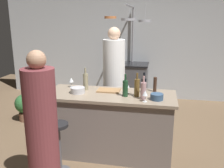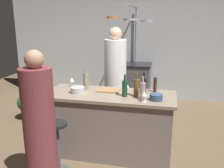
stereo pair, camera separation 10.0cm
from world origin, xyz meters
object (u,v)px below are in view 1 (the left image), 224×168
Objects in this scene: wine_bottle_dark at (144,85)px; chef at (114,83)px; cutting_board at (109,90)px; wine_bottle_green at (125,88)px; wine_glass_near_left_guest at (71,80)px; bar_stool_left at (59,146)px; wine_glass_by_chef at (127,86)px; wine_bottle_amber at (137,87)px; mixing_bowl_steel at (78,90)px; mixing_bowl_blue at (157,97)px; potted_plant at (25,106)px; guest_left at (42,131)px; stove_range at (131,82)px; wine_glass_near_right_guest at (145,94)px; wine_bottle_rose at (143,90)px; wine_bottle_white at (86,81)px.

chef is at bearing 126.95° from wine_bottle_dark.
cutting_board is 1.06× the size of wine_bottle_green.
wine_bottle_dark is 1.96× the size of wine_glass_near_left_guest.
wine_glass_by_chef is at bearing 42.90° from bar_stool_left.
mixing_bowl_steel is at bearing -179.32° from wine_bottle_amber.
mixing_bowl_steel is at bearing 82.61° from bar_stool_left.
mixing_bowl_steel is at bearing 175.16° from mixing_bowl_blue.
chef is 1.80m from potted_plant.
chef is at bearing 94.94° from cutting_board.
guest_left is 1.52m from wine_bottle_dark.
cutting_board reaches higher than stove_range.
wine_glass_near_left_guest is at bearing 125.23° from mixing_bowl_steel.
mixing_bowl_blue is (0.14, 0.11, -0.06)m from wine_glass_near_right_guest.
wine_bottle_amber is (0.42, -0.17, 0.11)m from cutting_board.
chef is at bearing 125.87° from mixing_bowl_blue.
bar_stool_left is at bearing -137.10° from wine_glass_by_chef.
wine_bottle_rose is at bearing -43.73° from wine_glass_by_chef.
wine_bottle_rose is at bearing -6.49° from mixing_bowl_steel.
wine_bottle_white reaches higher than stove_range.
guest_left is 1.15m from wine_bottle_white.
wine_bottle_rose is at bearing -86.73° from wine_bottle_dark.
bar_stool_left is at bearing -122.55° from cutting_board.
chef is at bearing 117.91° from wine_glass_near_right_guest.
bar_stool_left is at bearing -141.58° from wine_bottle_dark.
mixing_bowl_blue is at bearing 35.40° from guest_left.
wine_glass_near_left_guest reaches higher than mixing_bowl_steel.
wine_bottle_rose is 0.92m from mixing_bowl_steel.
guest_left is 1.29m from wine_glass_near_right_guest.
wine_bottle_white is at bearing -20.28° from wine_glass_near_left_guest.
wine_bottle_dark is (0.45, -2.30, 0.56)m from stove_range.
wine_bottle_rose is at bearing 25.23° from bar_stool_left.
mixing_bowl_blue is at bearing 4.01° from wine_bottle_rose.
wine_bottle_dark is 0.32m from wine_bottle_green.
chef is at bearing 77.15° from guest_left.
potted_plant is at bearing 158.10° from mixing_bowl_blue.
bar_stool_left is 2.12× the size of cutting_board.
wine_glass_near_left_guest is (-0.12, 0.84, 0.63)m from bar_stool_left.
potted_plant is 3.56× the size of wine_glass_by_chef.
bar_stool_left is 4.66× the size of wine_glass_near_left_guest.
chef is at bearing 118.85° from wine_bottle_rose.
wine_bottle_dark reaches higher than wine_glass_near_left_guest.
stove_range is 1.31× the size of bar_stool_left.
wine_glass_near_left_guest and wine_glass_by_chef have the same top height.
wine_glass_by_chef is (-0.15, 0.12, -0.02)m from wine_bottle_amber.
mixing_bowl_steel reaches higher than cutting_board.
wine_bottle_white is 0.78m from wine_bottle_amber.
wine_bottle_rose is at bearing -18.24° from wine_bottle_green.
wine_glass_near_right_guest is at bearing -59.73° from wine_bottle_amber.
chef is at bearing 117.36° from wine_bottle_amber.
wine_bottle_white is at bearing 175.17° from wine_glass_by_chef.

